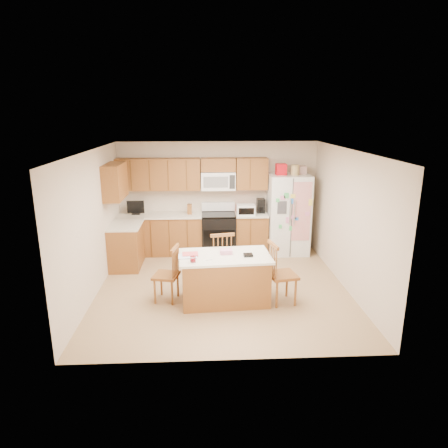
{
  "coord_description": "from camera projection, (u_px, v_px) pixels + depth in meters",
  "views": [
    {
      "loc": [
        -0.31,
        -6.78,
        3.11
      ],
      "look_at": [
        0.04,
        0.35,
        1.12
      ],
      "focal_mm": 32.0,
      "sensor_mm": 36.0,
      "label": 1
    }
  ],
  "objects": [
    {
      "name": "cabinetry",
      "position": [
        174.0,
        216.0,
        8.8
      ],
      "size": [
        3.36,
        1.56,
        2.15
      ],
      "color": "brown",
      "rests_on": "ground"
    },
    {
      "name": "stove",
      "position": [
        219.0,
        233.0,
        9.1
      ],
      "size": [
        0.76,
        0.65,
        1.13
      ],
      "color": "black",
      "rests_on": "ground"
    },
    {
      "name": "windsor_chair_back",
      "position": [
        221.0,
        260.0,
        7.33
      ],
      "size": [
        0.53,
        0.51,
        1.06
      ],
      "color": "brown",
      "rests_on": "ground"
    },
    {
      "name": "island",
      "position": [
        225.0,
        278.0,
        6.74
      ],
      "size": [
        1.57,
        0.98,
        0.92
      ],
      "color": "brown",
      "rests_on": "ground"
    },
    {
      "name": "windsor_chair_right",
      "position": [
        281.0,
        275.0,
        6.66
      ],
      "size": [
        0.51,
        0.53,
        1.06
      ],
      "color": "brown",
      "rests_on": "ground"
    },
    {
      "name": "refrigerator",
      "position": [
        288.0,
        213.0,
        9.0
      ],
      "size": [
        0.9,
        0.79,
        2.04
      ],
      "color": "white",
      "rests_on": "ground"
    },
    {
      "name": "room_shell",
      "position": [
        223.0,
        212.0,
        6.98
      ],
      "size": [
        4.6,
        4.6,
        2.52
      ],
      "color": "beige",
      "rests_on": "ground"
    },
    {
      "name": "ground",
      "position": [
        223.0,
        287.0,
        7.37
      ],
      "size": [
        4.5,
        4.5,
        0.0
      ],
      "primitive_type": "plane",
      "color": "#A27953",
      "rests_on": "ground"
    },
    {
      "name": "windsor_chair_left",
      "position": [
        167.0,
        275.0,
        6.75
      ],
      "size": [
        0.48,
        0.5,
        0.98
      ],
      "color": "brown",
      "rests_on": "ground"
    }
  ]
}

